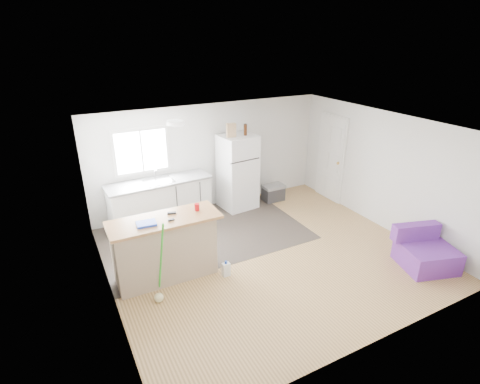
{
  "coord_description": "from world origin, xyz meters",
  "views": [
    {
      "loc": [
        -3.21,
        -5.03,
        3.8
      ],
      "look_at": [
        -0.19,
        0.7,
        1.04
      ],
      "focal_mm": 28.0,
      "sensor_mm": 36.0,
      "label": 1
    }
  ],
  "objects_px": {
    "purple_seat": "(425,252)",
    "mop": "(160,287)",
    "refrigerator": "(238,172)",
    "red_cup": "(197,207)",
    "peninsula": "(165,248)",
    "cleaner_jug": "(226,269)",
    "blue_tray": "(146,224)",
    "bottle_right": "(245,129)",
    "bottle_left": "(245,130)",
    "kitchen_cabinets": "(160,202)",
    "cardboard_box": "(231,130)",
    "cooler": "(273,193)"
  },
  "relations": [
    {
      "from": "blue_tray",
      "to": "bottle_right",
      "type": "height_order",
      "value": "bottle_right"
    },
    {
      "from": "blue_tray",
      "to": "kitchen_cabinets",
      "type": "bearing_deg",
      "value": 69.04
    },
    {
      "from": "refrigerator",
      "to": "bottle_left",
      "type": "distance_m",
      "value": 1.0
    },
    {
      "from": "blue_tray",
      "to": "cardboard_box",
      "type": "bearing_deg",
      "value": 38.53
    },
    {
      "from": "purple_seat",
      "to": "mop",
      "type": "height_order",
      "value": "mop"
    },
    {
      "from": "mop",
      "to": "bottle_left",
      "type": "distance_m",
      "value": 3.99
    },
    {
      "from": "peninsula",
      "to": "cleaner_jug",
      "type": "relative_size",
      "value": 6.2
    },
    {
      "from": "bottle_left",
      "to": "bottle_right",
      "type": "distance_m",
      "value": 0.03
    },
    {
      "from": "peninsula",
      "to": "bottle_left",
      "type": "relative_size",
      "value": 7.11
    },
    {
      "from": "purple_seat",
      "to": "bottle_right",
      "type": "height_order",
      "value": "bottle_right"
    },
    {
      "from": "blue_tray",
      "to": "bottle_left",
      "type": "relative_size",
      "value": 1.2
    },
    {
      "from": "purple_seat",
      "to": "red_cup",
      "type": "distance_m",
      "value": 4.05
    },
    {
      "from": "cardboard_box",
      "to": "bottle_left",
      "type": "height_order",
      "value": "cardboard_box"
    },
    {
      "from": "peninsula",
      "to": "bottle_left",
      "type": "xyz_separation_m",
      "value": [
        2.5,
        1.85,
        1.29
      ]
    },
    {
      "from": "cleaner_jug",
      "to": "bottle_left",
      "type": "height_order",
      "value": "bottle_left"
    },
    {
      "from": "peninsula",
      "to": "purple_seat",
      "type": "height_order",
      "value": "peninsula"
    },
    {
      "from": "refrigerator",
      "to": "mop",
      "type": "distance_m",
      "value": 3.63
    },
    {
      "from": "blue_tray",
      "to": "cardboard_box",
      "type": "height_order",
      "value": "cardboard_box"
    },
    {
      "from": "purple_seat",
      "to": "bottle_left",
      "type": "bearing_deg",
      "value": 131.38
    },
    {
      "from": "purple_seat",
      "to": "cardboard_box",
      "type": "relative_size",
      "value": 3.5
    },
    {
      "from": "kitchen_cabinets",
      "to": "peninsula",
      "type": "xyz_separation_m",
      "value": [
        -0.5,
        -1.96,
        0.06
      ]
    },
    {
      "from": "cooler",
      "to": "blue_tray",
      "type": "distance_m",
      "value": 4.12
    },
    {
      "from": "mop",
      "to": "cleaner_jug",
      "type": "bearing_deg",
      "value": -9.03
    },
    {
      "from": "cooler",
      "to": "peninsula",
      "type": "bearing_deg",
      "value": -150.5
    },
    {
      "from": "cleaner_jug",
      "to": "bottle_left",
      "type": "relative_size",
      "value": 1.15
    },
    {
      "from": "peninsula",
      "to": "cleaner_jug",
      "type": "bearing_deg",
      "value": -25.86
    },
    {
      "from": "refrigerator",
      "to": "red_cup",
      "type": "bearing_deg",
      "value": -138.54
    },
    {
      "from": "refrigerator",
      "to": "blue_tray",
      "type": "xyz_separation_m",
      "value": [
        -2.61,
        -1.99,
        0.25
      ]
    },
    {
      "from": "cooler",
      "to": "refrigerator",
      "type": "bearing_deg",
      "value": 174.3
    },
    {
      "from": "peninsula",
      "to": "red_cup",
      "type": "distance_m",
      "value": 0.85
    },
    {
      "from": "cardboard_box",
      "to": "cleaner_jug",
      "type": "bearing_deg",
      "value": -118.74
    },
    {
      "from": "peninsula",
      "to": "mop",
      "type": "height_order",
      "value": "mop"
    },
    {
      "from": "blue_tray",
      "to": "bottle_right",
      "type": "relative_size",
      "value": 1.2
    },
    {
      "from": "refrigerator",
      "to": "mop",
      "type": "height_order",
      "value": "refrigerator"
    },
    {
      "from": "cleaner_jug",
      "to": "bottle_right",
      "type": "xyz_separation_m",
      "value": [
        1.62,
        2.32,
        1.72
      ]
    },
    {
      "from": "kitchen_cabinets",
      "to": "red_cup",
      "type": "distance_m",
      "value": 2.04
    },
    {
      "from": "mop",
      "to": "cooler",
      "type": "bearing_deg",
      "value": 20.48
    },
    {
      "from": "purple_seat",
      "to": "bottle_left",
      "type": "height_order",
      "value": "bottle_left"
    },
    {
      "from": "red_cup",
      "to": "bottle_left",
      "type": "bearing_deg",
      "value": 43.82
    },
    {
      "from": "cleaner_jug",
      "to": "bottle_right",
      "type": "distance_m",
      "value": 3.31
    },
    {
      "from": "kitchen_cabinets",
      "to": "cooler",
      "type": "distance_m",
      "value": 2.79
    },
    {
      "from": "kitchen_cabinets",
      "to": "refrigerator",
      "type": "relative_size",
      "value": 1.28
    },
    {
      "from": "mop",
      "to": "bottle_left",
      "type": "xyz_separation_m",
      "value": [
        2.77,
        2.37,
        1.61
      ]
    },
    {
      "from": "blue_tray",
      "to": "cardboard_box",
      "type": "relative_size",
      "value": 1.0
    },
    {
      "from": "blue_tray",
      "to": "peninsula",
      "type": "bearing_deg",
      "value": 14.07
    },
    {
      "from": "cleaner_jug",
      "to": "cardboard_box",
      "type": "distance_m",
      "value": 3.16
    },
    {
      "from": "refrigerator",
      "to": "kitchen_cabinets",
      "type": "bearing_deg",
      "value": 172.85
    },
    {
      "from": "peninsula",
      "to": "refrigerator",
      "type": "xyz_separation_m",
      "value": [
        2.34,
        1.92,
        0.31
      ]
    },
    {
      "from": "cooler",
      "to": "bottle_right",
      "type": "height_order",
      "value": "bottle_right"
    },
    {
      "from": "peninsula",
      "to": "red_cup",
      "type": "xyz_separation_m",
      "value": [
        0.6,
        0.03,
        0.6
      ]
    }
  ]
}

